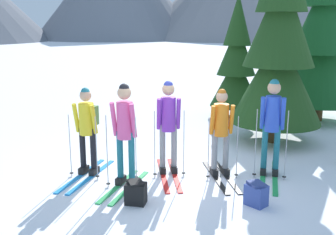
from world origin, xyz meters
The scene contains 11 objects.
ground_plane centered at (0.00, 0.00, 0.00)m, with size 400.00×400.00×0.00m, color white.
skier_in_yellow centered at (-1.30, 0.68, 0.93)m, with size 1.31×1.64×1.67m.
skier_in_pink centered at (-0.76, -0.08, 1.02)m, with size 1.20×1.43×1.82m.
skier_in_purple centered at (0.14, 0.23, 0.99)m, with size 0.70×1.79×1.79m.
skier_in_orange centered at (1.02, -0.17, 0.92)m, with size 0.62×1.70×1.66m.
skier_in_blue centered at (1.92, -0.47, 1.04)m, with size 1.22×1.64×1.83m.
pine_tree_near centered at (3.62, 4.08, 1.68)m, with size 1.52×1.52×3.67m.
pine_tree_mid centered at (5.69, 2.89, 2.53)m, with size 2.29×2.29×5.53m.
pine_tree_far centered at (3.24, 1.39, 2.36)m, with size 2.14×2.14×5.17m.
backpack_on_snow_front centered at (0.99, -1.54, 0.19)m, with size 0.35×0.39×0.38m.
backpack_on_snow_beside centered at (-0.79, -0.86, 0.19)m, with size 0.40×0.37×0.38m.
Camera 1 is at (-2.25, -6.66, 2.81)m, focal length 43.11 mm.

